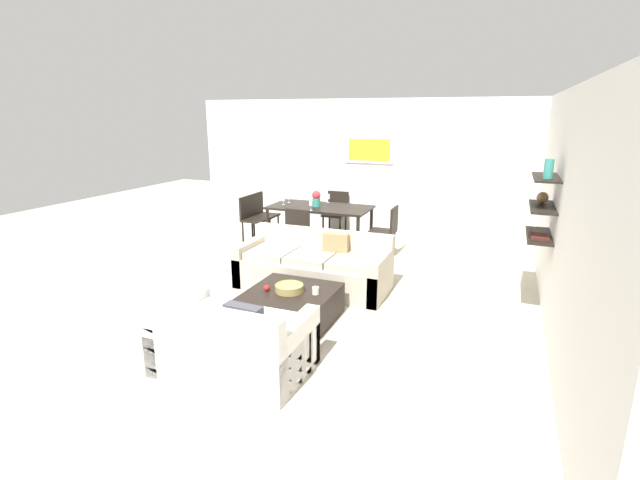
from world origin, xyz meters
name	(u,v)px	position (x,y,z in m)	size (l,w,h in m)	color
ground_plane	(304,295)	(0.00, 0.00, 0.00)	(18.00, 18.00, 0.00)	#BCB29E
back_wall_unit	(390,170)	(0.30, 3.53, 1.35)	(8.40, 0.09, 2.70)	silver
right_wall_shelf_unit	(558,207)	(3.03, 0.60, 1.35)	(0.34, 8.20, 2.70)	silver
sofa_beige	(314,268)	(0.00, 0.34, 0.29)	(2.13, 0.90, 0.78)	#B2A893
loveseat_white	(233,343)	(0.15, -2.04, 0.29)	(1.43, 0.90, 0.78)	white
coffee_table	(290,306)	(0.18, -0.83, 0.19)	(1.01, 1.06, 0.38)	black
decorative_bowl	(289,288)	(0.18, -0.83, 0.43)	(0.34, 0.34, 0.09)	#99844C
candle_jar	(316,291)	(0.50, -0.79, 0.42)	(0.08, 0.08, 0.09)	silver
apple_on_coffee_table	(267,288)	(-0.08, -0.92, 0.42)	(0.08, 0.08, 0.08)	red
dining_table	(320,210)	(-0.75, 2.42, 0.68)	(1.88, 0.97, 0.75)	black
dining_chair_head	(336,210)	(-0.75, 3.31, 0.50)	(0.44, 0.44, 0.88)	black
dining_chair_left_near	(251,216)	(-2.09, 2.20, 0.50)	(0.44, 0.44, 0.88)	black
dining_chair_right_near	(387,228)	(0.60, 2.20, 0.50)	(0.44, 0.44, 0.88)	black
dining_chair_foot	(300,230)	(-0.75, 1.52, 0.50)	(0.44, 0.44, 0.88)	black
dining_chair_left_far	(262,212)	(-2.09, 2.63, 0.50)	(0.44, 0.44, 0.88)	black
wine_glass_foot	(311,203)	(-0.75, 1.99, 0.88)	(0.06, 0.06, 0.18)	silver
wine_glass_left_near	(283,200)	(-1.44, 2.30, 0.85)	(0.07, 0.07, 0.14)	silver
wine_glass_left_far	(289,197)	(-1.44, 2.53, 0.85)	(0.06, 0.06, 0.15)	silver
wine_glass_head	(328,197)	(-0.75, 2.84, 0.86)	(0.07, 0.07, 0.16)	silver
centerpiece_vase	(316,198)	(-0.81, 2.39, 0.90)	(0.16, 0.16, 0.29)	teal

